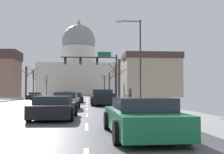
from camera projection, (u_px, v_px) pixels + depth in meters
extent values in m
cube|color=#4D4D52|center=(47.00, 107.00, 24.05)|extent=(14.00, 180.00, 0.06)
cube|color=yellow|center=(45.00, 107.00, 24.04)|extent=(0.10, 176.40, 0.00)
cube|color=yellow|center=(48.00, 107.00, 24.06)|extent=(0.10, 176.40, 0.00)
cube|color=silver|center=(87.00, 126.00, 10.73)|extent=(0.12, 2.20, 0.00)
cube|color=silver|center=(87.00, 115.00, 15.90)|extent=(0.12, 2.20, 0.00)
cube|color=silver|center=(87.00, 109.00, 21.08)|extent=(0.12, 2.20, 0.00)
cube|color=silver|center=(87.00, 106.00, 26.25)|extent=(0.12, 2.20, 0.00)
cube|color=silver|center=(87.00, 103.00, 31.42)|extent=(0.12, 2.20, 0.00)
cube|color=silver|center=(87.00, 102.00, 36.60)|extent=(0.12, 2.20, 0.00)
cube|color=silver|center=(87.00, 100.00, 41.77)|extent=(0.12, 2.20, 0.00)
cube|color=silver|center=(87.00, 99.00, 46.94)|extent=(0.12, 2.20, 0.00)
cube|color=silver|center=(87.00, 99.00, 52.11)|extent=(0.12, 2.20, 0.00)
cube|color=silver|center=(87.00, 98.00, 57.29)|extent=(0.12, 2.20, 0.00)
cube|color=silver|center=(87.00, 97.00, 62.46)|extent=(0.12, 2.20, 0.00)
cube|color=silver|center=(87.00, 97.00, 67.63)|extent=(0.12, 2.20, 0.00)
cube|color=silver|center=(87.00, 96.00, 72.80)|extent=(0.12, 2.20, 0.00)
cube|color=silver|center=(87.00, 96.00, 77.98)|extent=(0.12, 2.20, 0.00)
cube|color=silver|center=(87.00, 96.00, 83.15)|extent=(0.12, 2.20, 0.00)
cube|color=silver|center=(87.00, 96.00, 88.32)|extent=(0.12, 2.20, 0.00)
cube|color=silver|center=(11.00, 106.00, 25.63)|extent=(0.12, 2.20, 0.00)
cube|color=silver|center=(24.00, 104.00, 30.80)|extent=(0.12, 2.20, 0.00)
cube|color=silver|center=(33.00, 102.00, 35.98)|extent=(0.12, 2.20, 0.00)
cube|color=silver|center=(40.00, 100.00, 41.15)|extent=(0.12, 2.20, 0.00)
cube|color=silver|center=(45.00, 99.00, 46.32)|extent=(0.12, 2.20, 0.00)
cube|color=silver|center=(50.00, 99.00, 51.49)|extent=(0.12, 2.20, 0.00)
cube|color=silver|center=(53.00, 98.00, 56.67)|extent=(0.12, 2.20, 0.00)
cube|color=silver|center=(56.00, 97.00, 61.84)|extent=(0.12, 2.20, 0.00)
cube|color=silver|center=(58.00, 97.00, 67.01)|extent=(0.12, 2.20, 0.00)
cube|color=silver|center=(60.00, 96.00, 72.18)|extent=(0.12, 2.20, 0.00)
cube|color=silver|center=(62.00, 96.00, 77.36)|extent=(0.12, 2.20, 0.00)
cube|color=silver|center=(64.00, 96.00, 82.53)|extent=(0.12, 2.20, 0.00)
cube|color=silver|center=(65.00, 96.00, 87.70)|extent=(0.12, 2.20, 0.00)
cube|color=#999999|center=(143.00, 106.00, 24.81)|extent=(3.00, 180.00, 0.14)
cylinder|color=#28282D|center=(116.00, 77.00, 39.02)|extent=(0.22, 0.22, 6.40)
cylinder|color=#28282D|center=(89.00, 57.00, 38.82)|extent=(7.80, 0.16, 0.16)
cube|color=black|center=(97.00, 61.00, 38.89)|extent=(0.32, 0.28, 0.92)
sphere|color=#330504|center=(97.00, 59.00, 38.75)|extent=(0.22, 0.22, 0.22)
sphere|color=#332B05|center=(97.00, 61.00, 38.73)|extent=(0.22, 0.22, 0.22)
sphere|color=#19CC47|center=(97.00, 63.00, 38.72)|extent=(0.22, 0.22, 0.22)
cube|color=black|center=(80.00, 61.00, 38.68)|extent=(0.32, 0.28, 0.92)
sphere|color=#330504|center=(80.00, 59.00, 38.54)|extent=(0.22, 0.22, 0.22)
sphere|color=#332B05|center=(80.00, 61.00, 38.52)|extent=(0.22, 0.22, 0.22)
sphere|color=#19CC47|center=(80.00, 63.00, 38.51)|extent=(0.22, 0.22, 0.22)
cube|color=black|center=(65.00, 61.00, 38.50)|extent=(0.32, 0.28, 0.92)
sphere|color=#330504|center=(65.00, 59.00, 38.35)|extent=(0.22, 0.22, 0.22)
sphere|color=#332B05|center=(65.00, 61.00, 38.34)|extent=(0.22, 0.22, 0.22)
sphere|color=#19CC47|center=(65.00, 63.00, 38.32)|extent=(0.22, 0.22, 0.22)
cube|color=#146033|center=(104.00, 54.00, 39.05)|extent=(1.90, 0.06, 0.70)
cylinder|color=#333338|center=(140.00, 62.00, 24.51)|extent=(0.14, 0.14, 7.63)
cylinder|color=#333338|center=(130.00, 21.00, 24.62)|extent=(1.91, 0.09, 0.09)
cube|color=#B2B2AD|center=(119.00, 22.00, 24.53)|extent=(0.56, 0.24, 0.16)
cube|color=beige|center=(78.00, 80.00, 108.14)|extent=(29.68, 19.98, 11.69)
cylinder|color=beige|center=(79.00, 56.00, 108.62)|extent=(13.07, 13.07, 7.05)
sphere|color=gray|center=(79.00, 41.00, 108.92)|extent=(13.14, 13.14, 13.14)
cone|color=gray|center=(79.00, 22.00, 109.32)|extent=(1.80, 1.80, 2.40)
cube|color=black|center=(75.00, 99.00, 33.88)|extent=(1.80, 4.32, 0.63)
cube|color=#232D38|center=(75.00, 94.00, 33.64)|extent=(1.56, 1.91, 0.42)
cylinder|color=black|center=(69.00, 100.00, 35.13)|extent=(0.23, 0.64, 0.64)
cylinder|color=black|center=(83.00, 99.00, 35.27)|extent=(0.23, 0.64, 0.64)
cylinder|color=black|center=(67.00, 100.00, 32.48)|extent=(0.23, 0.64, 0.64)
cylinder|color=black|center=(82.00, 100.00, 32.62)|extent=(0.23, 0.64, 0.64)
cube|color=black|center=(103.00, 99.00, 26.86)|extent=(2.14, 5.27, 0.74)
cube|color=#1E2833|center=(102.00, 92.00, 27.63)|extent=(1.94, 1.80, 0.59)
cube|color=black|center=(105.00, 95.00, 24.34)|extent=(1.92, 0.12, 0.22)
cylinder|color=black|center=(92.00, 101.00, 28.31)|extent=(0.29, 0.80, 0.80)
cylinder|color=black|center=(112.00, 101.00, 28.52)|extent=(0.29, 0.80, 0.80)
cylinder|color=black|center=(93.00, 102.00, 25.18)|extent=(0.29, 0.80, 0.80)
cylinder|color=black|center=(115.00, 102.00, 25.39)|extent=(0.29, 0.80, 0.80)
cube|color=#9EA3A8|center=(66.00, 103.00, 21.07)|extent=(1.89, 4.58, 0.68)
cube|color=#232D38|center=(66.00, 95.00, 21.00)|extent=(1.62, 2.30, 0.47)
cylinder|color=black|center=(57.00, 104.00, 22.41)|extent=(0.24, 0.65, 0.64)
cylinder|color=black|center=(79.00, 104.00, 22.52)|extent=(0.24, 0.65, 0.64)
cylinder|color=black|center=(52.00, 106.00, 19.61)|extent=(0.24, 0.65, 0.64)
cylinder|color=black|center=(77.00, 106.00, 19.72)|extent=(0.24, 0.65, 0.64)
cube|color=black|center=(55.00, 110.00, 13.87)|extent=(1.99, 4.56, 0.59)
cube|color=#232D38|center=(54.00, 100.00, 13.57)|extent=(1.71, 2.25, 0.39)
cylinder|color=black|center=(41.00, 110.00, 15.20)|extent=(0.23, 0.64, 0.64)
cylinder|color=black|center=(75.00, 110.00, 15.32)|extent=(0.23, 0.64, 0.64)
cylinder|color=black|center=(29.00, 115.00, 12.40)|extent=(0.23, 0.64, 0.64)
cylinder|color=black|center=(71.00, 114.00, 12.53)|extent=(0.23, 0.64, 0.64)
cube|color=#1E7247|center=(141.00, 120.00, 8.59)|extent=(1.92, 4.71, 0.62)
cube|color=#232D38|center=(143.00, 104.00, 8.33)|extent=(1.65, 2.06, 0.40)
cylinder|color=black|center=(107.00, 121.00, 9.93)|extent=(0.23, 0.64, 0.64)
cylinder|color=black|center=(157.00, 120.00, 10.12)|extent=(0.23, 0.64, 0.64)
cylinder|color=black|center=(118.00, 133.00, 7.05)|extent=(0.23, 0.64, 0.64)
cylinder|color=black|center=(187.00, 131.00, 7.25)|extent=(0.23, 0.64, 0.64)
cube|color=black|center=(34.00, 97.00, 44.92)|extent=(1.98, 4.47, 0.63)
cube|color=#232D38|center=(35.00, 94.00, 45.32)|extent=(1.67, 2.07, 0.40)
cylinder|color=black|center=(38.00, 98.00, 43.59)|extent=(0.25, 0.65, 0.64)
cylinder|color=black|center=(27.00, 98.00, 43.51)|extent=(0.25, 0.65, 0.64)
cylinder|color=black|center=(42.00, 98.00, 46.32)|extent=(0.25, 0.65, 0.64)
cylinder|color=black|center=(31.00, 98.00, 46.23)|extent=(0.25, 0.65, 0.64)
cube|color=#9EA3A8|center=(61.00, 96.00, 58.07)|extent=(1.87, 4.69, 0.59)
cube|color=#232D38|center=(62.00, 93.00, 58.41)|extent=(1.61, 2.09, 0.44)
cylinder|color=black|center=(65.00, 96.00, 56.73)|extent=(0.23, 0.64, 0.64)
cylinder|color=black|center=(56.00, 96.00, 56.54)|extent=(0.23, 0.64, 0.64)
cylinder|color=black|center=(66.00, 96.00, 59.59)|extent=(0.23, 0.64, 0.64)
cylinder|color=black|center=(58.00, 96.00, 59.41)|extent=(0.23, 0.64, 0.64)
cube|color=#9EA3A8|center=(66.00, 95.00, 71.42)|extent=(1.96, 4.58, 0.69)
cube|color=#232D38|center=(66.00, 92.00, 71.70)|extent=(1.67, 1.98, 0.44)
cylinder|color=black|center=(69.00, 95.00, 70.07)|extent=(0.24, 0.65, 0.64)
cylinder|color=black|center=(62.00, 95.00, 69.95)|extent=(0.24, 0.65, 0.64)
cylinder|color=black|center=(70.00, 95.00, 72.87)|extent=(0.24, 0.65, 0.64)
cylinder|color=black|center=(63.00, 95.00, 72.75)|extent=(0.24, 0.65, 0.64)
cube|color=black|center=(69.00, 94.00, 84.72)|extent=(1.93, 4.57, 0.56)
cube|color=#232D38|center=(69.00, 93.00, 85.09)|extent=(1.63, 2.07, 0.45)
cylinder|color=black|center=(72.00, 95.00, 83.43)|extent=(0.24, 0.65, 0.64)
cylinder|color=black|center=(66.00, 95.00, 83.21)|extent=(0.24, 0.65, 0.64)
cylinder|color=black|center=(72.00, 95.00, 86.20)|extent=(0.24, 0.65, 0.64)
cylinder|color=black|center=(67.00, 95.00, 85.99)|extent=(0.24, 0.65, 0.64)
cube|color=tan|center=(152.00, 78.00, 64.47)|extent=(12.71, 6.66, 8.81)
cube|color=#47332D|center=(152.00, 56.00, 64.73)|extent=(13.22, 6.93, 1.45)
cylinder|color=#423328|center=(116.00, 81.00, 51.41)|extent=(0.32, 0.32, 6.12)
cylinder|color=#423328|center=(113.00, 72.00, 51.65)|extent=(0.93, 0.46, 0.60)
cylinder|color=#423328|center=(116.00, 71.00, 51.09)|extent=(0.14, 0.93, 0.98)
cylinder|color=#423328|center=(116.00, 72.00, 51.02)|extent=(0.11, 1.00, 0.85)
cylinder|color=#423328|center=(113.00, 69.00, 52.11)|extent=(0.84, 1.34, 1.33)
cylinder|color=#423328|center=(113.00, 73.00, 51.54)|extent=(0.97, 0.26, 1.04)
cylinder|color=#423328|center=(119.00, 73.00, 51.05)|extent=(1.24, 1.13, 1.25)
cylinder|color=#423328|center=(112.00, 67.00, 51.56)|extent=(1.47, 0.25, 1.46)
cylinder|color=#4C3D2D|center=(33.00, 83.00, 63.76)|extent=(0.25, 0.25, 6.45)
cylinder|color=#4C3D2D|center=(32.00, 71.00, 63.66)|extent=(0.84, 0.53, 1.23)
cylinder|color=#4C3D2D|center=(36.00, 75.00, 63.67)|extent=(1.23, 0.57, 0.93)
cylinder|color=#4C3D2D|center=(32.00, 75.00, 63.36)|extent=(0.40, 1.04, 1.44)
cylinder|color=#4C3D2D|center=(33.00, 73.00, 64.26)|extent=(0.55, 0.90, 0.94)
cylinder|color=#4C3D2D|center=(33.00, 79.00, 63.36)|extent=(0.11, 0.93, 0.60)
cylinder|color=#4C3D2D|center=(35.00, 79.00, 63.83)|extent=(0.78, 0.08, 0.80)
cylinder|color=#4C3D2D|center=(36.00, 69.00, 63.87)|extent=(1.31, 0.33, 1.19)
cylinder|color=brown|center=(105.00, 85.00, 79.24)|extent=(0.32, 0.32, 5.78)
cylinder|color=brown|center=(103.00, 80.00, 79.33)|extent=(0.86, 0.20, 1.20)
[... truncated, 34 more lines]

